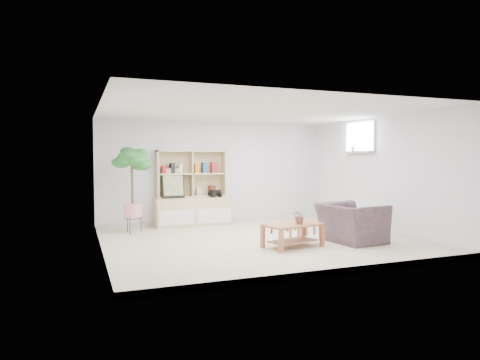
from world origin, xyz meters
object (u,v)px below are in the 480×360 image
object	(u,v)px
coffee_table	(293,235)
armchair	(351,220)
storage_unit	(193,188)
floor_tree	(132,190)

from	to	relation	value
coffee_table	armchair	bearing A→B (deg)	-12.51
storage_unit	coffee_table	distance (m)	3.17
floor_tree	armchair	size ratio (longest dim) A/B	1.64
coffee_table	floor_tree	world-z (taller)	floor_tree
storage_unit	coffee_table	bearing A→B (deg)	-70.95
storage_unit	floor_tree	distance (m)	1.49
storage_unit	coffee_table	xyz separation A→B (m)	(1.01, -2.93, -0.65)
floor_tree	armchair	xyz separation A→B (m)	(3.65, -2.40, -0.49)
storage_unit	floor_tree	size ratio (longest dim) A/B	0.97
storage_unit	armchair	bearing A→B (deg)	-52.35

